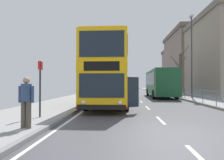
# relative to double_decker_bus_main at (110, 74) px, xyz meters

# --- Properties ---
(ground) EXTENTS (15.80, 140.00, 0.20)m
(ground) POSITION_rel_double_decker_bus_main_xyz_m (1.88, -9.15, -2.31)
(ground) COLOR #49494E
(double_decker_bus_main) EXTENTS (3.24, 11.47, 4.49)m
(double_decker_bus_main) POSITION_rel_double_decker_bus_main_xyz_m (0.00, 0.00, 0.00)
(double_decker_bus_main) COLOR #F4B20F
(double_decker_bus_main) RESTS_ON ground
(background_bus_far_lane) EXTENTS (2.78, 10.26, 3.19)m
(background_bus_far_lane) POSITION_rel_double_decker_bus_main_xyz_m (5.45, 9.73, -0.61)
(background_bus_far_lane) COLOR #19512D
(background_bus_far_lane) RESTS_ON ground
(pedestrian_railing_far_kerb) EXTENTS (0.05, 34.72, 0.99)m
(pedestrian_railing_far_kerb) POSITION_rel_double_decker_bus_main_xyz_m (7.05, 6.29, -1.53)
(pedestrian_railing_far_kerb) COLOR #386BA8
(pedestrian_railing_far_kerb) RESTS_ON ground
(pedestrian_companion) EXTENTS (0.55, 0.37, 1.67)m
(pedestrian_companion) POSITION_rel_double_decker_bus_main_xyz_m (-2.20, -9.16, -1.26)
(pedestrian_companion) COLOR #4C473D
(pedestrian_companion) RESTS_ON ground
(bus_stop_sign_near) EXTENTS (0.08, 0.44, 2.45)m
(bus_stop_sign_near) POSITION_rel_double_decker_bus_main_xyz_m (-2.66, -6.85, -0.69)
(bus_stop_sign_near) COLOR #2D2D33
(bus_stop_sign_near) RESTS_ON ground
(street_lamp_far_side) EXTENTS (0.28, 0.60, 8.69)m
(street_lamp_far_side) POSITION_rel_double_decker_bus_main_xyz_m (8.20, 6.59, 2.76)
(street_lamp_far_side) COLOR #38383D
(street_lamp_far_side) RESTS_ON ground
(bare_tree_far_00) EXTENTS (2.38, 1.35, 6.14)m
(bare_tree_far_00) POSITION_rel_double_decker_bus_main_xyz_m (8.07, 10.48, 0.51)
(bare_tree_far_00) COLOR brown
(bare_tree_far_00) RESTS_ON ground
(background_building_01) EXTENTS (12.94, 15.56, 10.89)m
(background_building_01) POSITION_rel_double_decker_bus_main_xyz_m (18.62, 38.79, 3.12)
(background_building_01) COLOR slate
(background_building_01) RESTS_ON ground
(background_building_02) EXTENTS (13.55, 14.84, 11.56)m
(background_building_02) POSITION_rel_double_decker_bus_main_xyz_m (16.88, 25.45, 3.46)
(background_building_02) COLOR slate
(background_building_02) RESTS_ON ground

